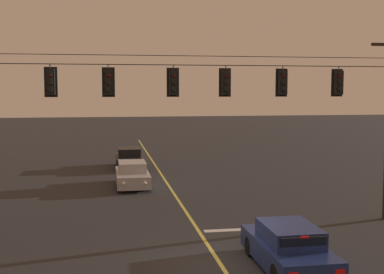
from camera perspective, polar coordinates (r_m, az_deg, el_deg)
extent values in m
plane|color=#28282B|center=(16.25, 3.34, -14.23)|extent=(180.00, 180.00, 0.00)
cube|color=#D1C64C|center=(26.24, -1.83, -6.65)|extent=(0.14, 60.00, 0.01)
cube|color=silver|center=(20.32, 6.14, -10.23)|extent=(3.40, 0.36, 0.01)
cylinder|color=black|center=(19.77, 0.49, 8.05)|extent=(16.32, 0.03, 0.03)
cylinder|color=black|center=(19.79, 0.49, 9.06)|extent=(16.32, 0.02, 0.02)
cylinder|color=black|center=(19.57, -15.61, 7.63)|extent=(0.04, 0.04, 0.18)
cube|color=black|center=(19.55, -15.57, 5.96)|extent=(0.32, 0.26, 0.96)
cube|color=black|center=(19.69, -15.53, 5.95)|extent=(0.48, 0.03, 1.12)
sphere|color=red|center=(19.40, -15.64, 6.81)|extent=(0.17, 0.17, 0.17)
cylinder|color=black|center=(19.36, -15.66, 6.94)|extent=(0.20, 0.10, 0.20)
sphere|color=#3D280A|center=(19.39, -15.62, 5.96)|extent=(0.17, 0.17, 0.17)
cylinder|color=black|center=(19.35, -15.64, 6.09)|extent=(0.20, 0.10, 0.20)
sphere|color=black|center=(19.39, -15.60, 5.11)|extent=(0.17, 0.17, 0.17)
cylinder|color=black|center=(19.35, -15.62, 5.24)|extent=(0.20, 0.10, 0.20)
cylinder|color=black|center=(19.46, -9.36, 7.76)|extent=(0.04, 0.04, 0.18)
cube|color=black|center=(19.45, -9.34, 6.08)|extent=(0.32, 0.26, 0.96)
cube|color=black|center=(19.59, -9.34, 6.08)|extent=(0.48, 0.03, 1.12)
sphere|color=red|center=(19.29, -9.35, 6.95)|extent=(0.17, 0.17, 0.17)
cylinder|color=black|center=(19.25, -9.35, 7.08)|extent=(0.20, 0.10, 0.20)
sphere|color=#3D280A|center=(19.29, -9.34, 6.09)|extent=(0.17, 0.17, 0.17)
cylinder|color=black|center=(19.25, -9.34, 6.22)|extent=(0.20, 0.10, 0.20)
sphere|color=black|center=(19.28, -9.32, 5.24)|extent=(0.17, 0.17, 0.17)
cylinder|color=black|center=(19.24, -9.32, 5.36)|extent=(0.20, 0.10, 0.20)
cylinder|color=black|center=(19.63, -2.11, 7.81)|extent=(0.04, 0.04, 0.18)
cube|color=black|center=(19.61, -2.10, 6.14)|extent=(0.32, 0.26, 0.96)
cube|color=black|center=(19.76, -2.16, 6.14)|extent=(0.48, 0.03, 1.12)
sphere|color=red|center=(19.46, -2.04, 7.00)|extent=(0.17, 0.17, 0.17)
cylinder|color=black|center=(19.42, -2.03, 7.13)|extent=(0.20, 0.10, 0.20)
sphere|color=#3D280A|center=(19.46, -2.04, 6.15)|extent=(0.17, 0.17, 0.17)
cylinder|color=black|center=(19.42, -2.03, 6.28)|extent=(0.20, 0.10, 0.20)
sphere|color=black|center=(19.45, -2.04, 5.30)|extent=(0.17, 0.17, 0.17)
cylinder|color=black|center=(19.41, -2.02, 5.43)|extent=(0.20, 0.10, 0.20)
cylinder|color=black|center=(20.00, 3.81, 7.75)|extent=(0.04, 0.04, 0.18)
cube|color=black|center=(19.99, 3.80, 6.12)|extent=(0.32, 0.26, 0.96)
cube|color=black|center=(20.13, 3.70, 6.11)|extent=(0.48, 0.03, 1.12)
sphere|color=red|center=(19.84, 3.91, 6.96)|extent=(0.17, 0.17, 0.17)
cylinder|color=black|center=(19.80, 3.94, 7.08)|extent=(0.20, 0.10, 0.20)
sphere|color=#3D280A|center=(19.83, 3.90, 6.12)|extent=(0.17, 0.17, 0.17)
cylinder|color=black|center=(19.79, 3.93, 6.25)|extent=(0.20, 0.10, 0.20)
sphere|color=black|center=(19.83, 3.90, 5.29)|extent=(0.17, 0.17, 0.17)
cylinder|color=black|center=(19.79, 3.93, 5.42)|extent=(0.20, 0.10, 0.20)
cylinder|color=black|center=(20.66, 10.13, 7.60)|extent=(0.04, 0.04, 0.18)
cube|color=black|center=(20.65, 10.11, 6.02)|extent=(0.32, 0.26, 0.96)
cube|color=black|center=(20.78, 9.97, 6.02)|extent=(0.48, 0.03, 1.12)
sphere|color=red|center=(20.50, 10.27, 6.83)|extent=(0.17, 0.17, 0.17)
cylinder|color=black|center=(20.47, 10.31, 6.95)|extent=(0.20, 0.10, 0.20)
sphere|color=#3D280A|center=(20.50, 10.26, 6.02)|extent=(0.17, 0.17, 0.17)
cylinder|color=black|center=(20.46, 10.30, 6.14)|extent=(0.20, 0.10, 0.20)
sphere|color=black|center=(20.49, 10.25, 5.22)|extent=(0.17, 0.17, 0.17)
cylinder|color=black|center=(20.46, 10.29, 5.34)|extent=(0.20, 0.10, 0.20)
cylinder|color=black|center=(21.57, 16.12, 7.38)|extent=(0.04, 0.04, 0.18)
cube|color=black|center=(21.56, 16.08, 5.86)|extent=(0.32, 0.26, 0.96)
cube|color=black|center=(21.69, 15.91, 5.86)|extent=(0.48, 0.03, 1.12)
sphere|color=red|center=(21.42, 16.28, 6.63)|extent=(0.17, 0.17, 0.17)
cylinder|color=black|center=(21.39, 16.33, 6.75)|extent=(0.20, 0.10, 0.20)
sphere|color=#3D280A|center=(21.41, 16.26, 5.86)|extent=(0.17, 0.17, 0.17)
cylinder|color=black|center=(21.38, 16.31, 5.98)|extent=(0.20, 0.10, 0.20)
sphere|color=black|center=(21.41, 16.24, 5.09)|extent=(0.17, 0.17, 0.17)
cylinder|color=black|center=(21.38, 16.29, 5.20)|extent=(0.20, 0.10, 0.20)
cube|color=navy|center=(16.13, 10.68, -12.56)|extent=(1.80, 4.30, 0.68)
cube|color=navy|center=(15.85, 10.87, -10.58)|extent=(1.51, 2.15, 0.54)
cube|color=black|center=(16.70, 9.73, -9.75)|extent=(1.40, 0.21, 0.48)
cube|color=black|center=(14.90, 12.32, -11.64)|extent=(1.37, 0.18, 0.46)
cylinder|color=black|center=(17.16, 6.55, -12.06)|extent=(0.22, 0.64, 0.64)
cylinder|color=black|center=(17.65, 11.60, -11.64)|extent=(0.22, 0.64, 0.64)
cylinder|color=black|center=(15.32, 15.32, -14.37)|extent=(0.22, 0.64, 0.64)
cube|color=red|center=(14.46, 16.24, -14.39)|extent=(0.28, 0.03, 0.18)
cube|color=red|center=(14.74, 12.50, -10.90)|extent=(0.24, 0.04, 0.06)
cube|color=#A5A5AD|center=(29.04, -6.70, -4.52)|extent=(1.80, 4.30, 0.68)
cube|color=#A5A5AD|center=(29.06, -6.72, -3.29)|extent=(1.51, 2.15, 0.54)
cube|color=black|center=(28.13, -6.62, -3.57)|extent=(1.40, 0.21, 0.48)
cube|color=black|center=(30.11, -6.82, -2.99)|extent=(1.37, 0.18, 0.46)
cylinder|color=black|center=(27.81, -4.91, -5.33)|extent=(0.22, 0.64, 0.64)
cylinder|color=black|center=(27.73, -8.19, -5.39)|extent=(0.22, 0.64, 0.64)
cylinder|color=black|center=(30.43, -5.33, -4.41)|extent=(0.22, 0.64, 0.64)
cylinder|color=black|center=(30.35, -8.32, -4.47)|extent=(0.22, 0.64, 0.64)
sphere|color=white|center=(26.93, -5.27, -5.14)|extent=(0.20, 0.20, 0.20)
sphere|color=white|center=(26.87, -7.65, -5.19)|extent=(0.20, 0.20, 0.20)
cube|color=black|center=(35.94, -7.03, -2.64)|extent=(1.80, 4.30, 0.68)
cube|color=black|center=(35.98, -7.05, -1.65)|extent=(1.51, 2.15, 0.54)
cube|color=black|center=(35.05, -6.98, -1.83)|extent=(1.40, 0.21, 0.48)
cube|color=black|center=(37.04, -7.13, -1.45)|extent=(1.37, 0.18, 0.46)
cylinder|color=black|center=(34.70, -5.62, -3.22)|extent=(0.22, 0.64, 0.64)
cylinder|color=black|center=(34.62, -8.24, -3.26)|extent=(0.22, 0.64, 0.64)
cylinder|color=black|center=(37.33, -5.91, -2.62)|extent=(0.22, 0.64, 0.64)
cylinder|color=black|center=(37.26, -8.34, -2.66)|extent=(0.22, 0.64, 0.64)
sphere|color=white|center=(33.82, -5.92, -3.02)|extent=(0.20, 0.20, 0.20)
sphere|color=white|center=(33.77, -7.81, -3.05)|extent=(0.20, 0.20, 0.20)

